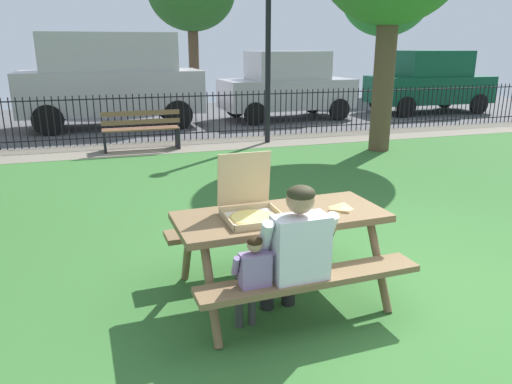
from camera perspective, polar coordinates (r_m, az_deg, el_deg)
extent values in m
cube|color=#386E31|center=(6.26, 7.60, -3.51)|extent=(28.00, 11.99, 0.02)
cube|color=gray|center=(11.11, -3.81, 5.64)|extent=(28.00, 1.40, 0.01)
cube|color=#515154|center=(15.35, -7.67, 8.64)|extent=(28.00, 7.37, 0.01)
cube|color=brown|center=(4.18, 2.93, -2.92)|extent=(1.84, 0.85, 0.06)
cube|color=brown|center=(3.79, 6.43, -10.07)|extent=(1.81, 0.37, 0.05)
cube|color=brown|center=(4.80, 0.10, -4.02)|extent=(1.81, 0.37, 0.05)
cylinder|color=brown|center=(3.76, -5.28, -11.79)|extent=(0.09, 0.44, 0.74)
cylinder|color=brown|center=(4.48, -8.03, -6.94)|extent=(0.09, 0.44, 0.74)
cylinder|color=brown|center=(4.32, 14.19, -8.26)|extent=(0.09, 0.44, 0.74)
cylinder|color=brown|center=(4.97, 8.89, -4.57)|extent=(0.09, 0.44, 0.74)
cube|color=tan|center=(4.02, -0.34, -3.18)|extent=(0.48, 0.48, 0.01)
cube|color=silver|center=(4.01, -0.34, -3.08)|extent=(0.44, 0.44, 0.00)
cube|color=tan|center=(3.81, 0.74, -3.89)|extent=(0.47, 0.02, 0.04)
cube|color=tan|center=(4.21, -1.32, -1.81)|extent=(0.47, 0.02, 0.04)
cube|color=tan|center=(3.95, -3.47, -3.15)|extent=(0.02, 0.47, 0.04)
cube|color=tan|center=(4.08, 2.69, -2.45)|extent=(0.02, 0.47, 0.04)
cube|color=tan|center=(4.15, -1.41, 1.59)|extent=(0.47, 0.08, 0.46)
cylinder|color=tan|center=(4.01, -0.34, -3.02)|extent=(0.40, 0.40, 0.01)
cylinder|color=#F9E275|center=(4.01, -0.34, -2.92)|extent=(0.36, 0.36, 0.00)
pyramid|color=#EED46A|center=(4.37, 9.94, -1.77)|extent=(0.27, 0.29, 0.01)
cube|color=tan|center=(4.25, 9.70, -2.22)|extent=(0.16, 0.13, 0.02)
cylinder|color=black|center=(4.16, 1.26, -10.79)|extent=(0.12, 0.12, 0.44)
cylinder|color=black|center=(3.88, 2.42, -8.86)|extent=(0.17, 0.43, 0.15)
cylinder|color=black|center=(4.23, 3.83, -10.33)|extent=(0.12, 0.12, 0.44)
cylinder|color=black|center=(3.95, 5.14, -8.40)|extent=(0.17, 0.43, 0.15)
cube|color=silver|center=(3.65, 5.20, -6.69)|extent=(0.43, 0.24, 0.52)
cylinder|color=silver|center=(3.55, 1.08, -5.45)|extent=(0.10, 0.21, 0.31)
cylinder|color=silver|center=(3.76, 8.52, -4.36)|extent=(0.10, 0.21, 0.31)
sphere|color=tan|center=(3.53, 5.22, -0.90)|extent=(0.21, 0.21, 0.21)
ellipsoid|color=#2E2B19|center=(3.50, 5.31, -0.17)|extent=(0.21, 0.20, 0.12)
cylinder|color=#3C3C3C|center=(3.91, -2.01, -12.75)|extent=(0.06, 0.06, 0.44)
cylinder|color=#3C3C3C|center=(3.71, -1.50, -10.39)|extent=(0.09, 0.23, 0.08)
cylinder|color=#3C3C3C|center=(3.94, -0.49, -12.49)|extent=(0.06, 0.06, 0.44)
cylinder|color=#3C3C3C|center=(3.74, 0.08, -10.13)|extent=(0.09, 0.23, 0.08)
cube|color=#8C72A5|center=(3.57, -0.10, -9.27)|extent=(0.23, 0.13, 0.28)
cylinder|color=#8C72A5|center=(3.53, -2.41, -8.61)|extent=(0.05, 0.11, 0.17)
cylinder|color=#8C72A5|center=(3.61, 1.85, -7.97)|extent=(0.05, 0.11, 0.17)
sphere|color=tan|center=(3.50, -0.17, -6.20)|extent=(0.11, 0.11, 0.11)
ellipsoid|color=black|center=(3.48, -0.14, -5.83)|extent=(0.11, 0.11, 0.06)
cylinder|color=black|center=(11.64, -4.73, 11.21)|extent=(22.79, 0.03, 0.03)
cylinder|color=black|center=(11.75, -4.63, 7.08)|extent=(22.79, 0.03, 0.03)
cylinder|color=black|center=(11.61, -27.45, 7.06)|extent=(0.02, 0.02, 1.10)
cylinder|color=black|center=(11.58, -26.76, 7.14)|extent=(0.02, 0.02, 1.10)
cylinder|color=black|center=(11.56, -26.08, 7.21)|extent=(0.02, 0.02, 1.10)
cylinder|color=black|center=(11.54, -25.38, 7.29)|extent=(0.02, 0.02, 1.10)
cylinder|color=black|center=(11.52, -24.69, 7.36)|extent=(0.02, 0.02, 1.10)
cylinder|color=black|center=(11.50, -23.99, 7.43)|extent=(0.02, 0.02, 1.10)
cylinder|color=black|center=(11.49, -23.29, 7.50)|extent=(0.02, 0.02, 1.10)
cylinder|color=black|center=(11.47, -22.59, 7.57)|extent=(0.02, 0.02, 1.10)
cylinder|color=black|center=(11.46, -21.89, 7.64)|extent=(0.02, 0.02, 1.10)
cylinder|color=black|center=(11.45, -21.18, 7.71)|extent=(0.02, 0.02, 1.10)
cylinder|color=black|center=(11.44, -20.48, 7.77)|extent=(0.02, 0.02, 1.10)
cylinder|color=black|center=(11.43, -19.77, 7.84)|extent=(0.02, 0.02, 1.10)
cylinder|color=black|center=(11.43, -19.06, 7.91)|extent=(0.02, 0.02, 1.10)
cylinder|color=black|center=(11.42, -18.35, 7.97)|extent=(0.02, 0.02, 1.10)
cylinder|color=black|center=(11.42, -17.64, 8.03)|extent=(0.02, 0.02, 1.10)
cylinder|color=black|center=(11.42, -16.93, 8.09)|extent=(0.02, 0.02, 1.10)
cylinder|color=black|center=(11.42, -16.22, 8.15)|extent=(0.02, 0.02, 1.10)
cylinder|color=black|center=(11.42, -15.51, 8.21)|extent=(0.02, 0.02, 1.10)
cylinder|color=black|center=(11.43, -14.80, 8.27)|extent=(0.02, 0.02, 1.10)
cylinder|color=black|center=(11.44, -14.09, 8.32)|extent=(0.02, 0.02, 1.10)
cylinder|color=black|center=(11.44, -13.39, 8.38)|extent=(0.02, 0.02, 1.10)
cylinder|color=black|center=(11.45, -12.68, 8.43)|extent=(0.02, 0.02, 1.10)
cylinder|color=black|center=(11.47, -11.97, 8.49)|extent=(0.02, 0.02, 1.10)
cylinder|color=black|center=(11.48, -11.27, 8.54)|extent=(0.02, 0.02, 1.10)
cylinder|color=black|center=(11.49, -10.56, 8.59)|extent=(0.02, 0.02, 1.10)
cylinder|color=black|center=(11.51, -9.86, 8.63)|extent=(0.02, 0.02, 1.10)
cylinder|color=black|center=(11.53, -9.16, 8.68)|extent=(0.02, 0.02, 1.10)
cylinder|color=black|center=(11.55, -8.46, 8.72)|extent=(0.02, 0.02, 1.10)
cylinder|color=black|center=(11.57, -7.77, 8.77)|extent=(0.02, 0.02, 1.10)
cylinder|color=black|center=(11.60, -7.07, 8.81)|extent=(0.02, 0.02, 1.10)
cylinder|color=black|center=(11.62, -6.38, 8.85)|extent=(0.02, 0.02, 1.10)
cylinder|color=black|center=(11.65, -5.70, 8.89)|extent=(0.02, 0.02, 1.10)
cylinder|color=black|center=(11.68, -5.01, 8.93)|extent=(0.02, 0.02, 1.10)
cylinder|color=black|center=(11.71, -4.33, 8.96)|extent=(0.02, 0.02, 1.10)
cylinder|color=black|center=(11.74, -3.65, 9.00)|extent=(0.02, 0.02, 1.10)
cylinder|color=black|center=(11.77, -2.98, 9.03)|extent=(0.02, 0.02, 1.10)
cylinder|color=black|center=(11.81, -2.31, 9.07)|extent=(0.02, 0.02, 1.10)
cylinder|color=black|center=(11.84, -1.65, 9.10)|extent=(0.02, 0.02, 1.10)
cylinder|color=black|center=(11.88, -0.98, 9.13)|extent=(0.02, 0.02, 1.10)
cylinder|color=black|center=(11.92, -0.33, 9.15)|extent=(0.02, 0.02, 1.10)
cylinder|color=black|center=(11.96, 0.33, 9.18)|extent=(0.02, 0.02, 1.10)
cylinder|color=black|center=(12.00, 0.98, 9.21)|extent=(0.02, 0.02, 1.10)
cylinder|color=black|center=(12.05, 1.62, 9.23)|extent=(0.02, 0.02, 1.10)
cylinder|color=black|center=(12.09, 2.26, 9.25)|extent=(0.02, 0.02, 1.10)
cylinder|color=black|center=(12.14, 2.90, 9.27)|extent=(0.02, 0.02, 1.10)
cylinder|color=black|center=(12.19, 3.53, 9.29)|extent=(0.02, 0.02, 1.10)
cylinder|color=black|center=(12.24, 4.15, 9.31)|extent=(0.02, 0.02, 1.10)
cylinder|color=black|center=(12.29, 4.77, 9.33)|extent=(0.02, 0.02, 1.10)
cylinder|color=black|center=(12.34, 5.39, 9.35)|extent=(0.02, 0.02, 1.10)
cylinder|color=black|center=(12.40, 5.99, 9.36)|extent=(0.02, 0.02, 1.10)
cylinder|color=black|center=(12.45, 6.60, 9.38)|extent=(0.02, 0.02, 1.10)
cylinder|color=black|center=(12.51, 7.20, 9.39)|extent=(0.02, 0.02, 1.10)
cylinder|color=black|center=(12.57, 7.79, 9.40)|extent=(0.02, 0.02, 1.10)
cylinder|color=black|center=(12.63, 8.38, 9.41)|extent=(0.02, 0.02, 1.10)
cylinder|color=black|center=(12.69, 8.96, 9.42)|extent=(0.02, 0.02, 1.10)
cylinder|color=black|center=(12.75, 9.54, 9.43)|extent=(0.02, 0.02, 1.10)
cylinder|color=black|center=(12.81, 10.11, 9.44)|extent=(0.02, 0.02, 1.10)
cylinder|color=black|center=(12.88, 10.68, 9.44)|extent=(0.02, 0.02, 1.10)
cylinder|color=black|center=(12.94, 11.24, 9.45)|extent=(0.02, 0.02, 1.10)
cylinder|color=black|center=(13.01, 11.79, 9.45)|extent=(0.02, 0.02, 1.10)
cylinder|color=black|center=(13.08, 12.34, 9.46)|extent=(0.02, 0.02, 1.10)
cylinder|color=black|center=(13.15, 12.88, 9.46)|extent=(0.02, 0.02, 1.10)
cylinder|color=black|center=(13.22, 13.42, 9.46)|extent=(0.02, 0.02, 1.10)
cylinder|color=black|center=(13.29, 13.95, 9.46)|extent=(0.02, 0.02, 1.10)
cylinder|color=black|center=(13.36, 14.48, 9.47)|extent=(0.02, 0.02, 1.10)
cylinder|color=black|center=(13.43, 15.00, 9.46)|extent=(0.02, 0.02, 1.10)
cylinder|color=black|center=(13.51, 15.51, 9.46)|extent=(0.02, 0.02, 1.10)
cylinder|color=black|center=(13.58, 16.02, 9.46)|extent=(0.02, 0.02, 1.10)
cylinder|color=black|center=(13.66, 16.52, 9.46)|extent=(0.02, 0.02, 1.10)
cylinder|color=black|center=(13.74, 17.02, 9.46)|extent=(0.02, 0.02, 1.10)
cylinder|color=black|center=(13.82, 17.51, 9.45)|extent=(0.02, 0.02, 1.10)
cylinder|color=black|center=(13.90, 18.00, 9.45)|extent=(0.02, 0.02, 1.10)
cylinder|color=black|center=(13.98, 18.48, 9.44)|extent=(0.02, 0.02, 1.10)
cylinder|color=black|center=(14.06, 18.95, 9.44)|extent=(0.02, 0.02, 1.10)
cylinder|color=black|center=(14.14, 19.42, 9.43)|extent=(0.02, 0.02, 1.10)
cylinder|color=black|center=(14.22, 19.88, 9.42)|extent=(0.02, 0.02, 1.10)
cylinder|color=black|center=(14.31, 20.34, 9.42)|extent=(0.02, 0.02, 1.10)
cylinder|color=black|center=(14.39, 20.80, 9.41)|extent=(0.02, 0.02, 1.10)
cylinder|color=black|center=(14.48, 21.24, 9.40)|extent=(0.02, 0.02, 1.10)
cylinder|color=black|center=(14.57, 21.69, 9.39)|extent=(0.02, 0.02, 1.10)
cylinder|color=black|center=(14.65, 22.12, 9.38)|extent=(0.02, 0.02, 1.10)
cylinder|color=black|center=(14.74, 22.55, 9.37)|extent=(0.02, 0.02, 1.10)
cylinder|color=black|center=(14.83, 22.98, 9.36)|extent=(0.02, 0.02, 1.10)
cylinder|color=black|center=(14.92, 23.40, 9.35)|extent=(0.02, 0.02, 1.10)
cylinder|color=black|center=(15.01, 23.82, 9.34)|extent=(0.02, 0.02, 1.10)
cylinder|color=black|center=(15.11, 24.23, 9.33)|extent=(0.02, 0.02, 1.10)
cylinder|color=black|center=(15.20, 24.64, 9.32)|extent=(0.02, 0.02, 1.10)
cylinder|color=black|center=(15.29, 25.04, 9.31)|extent=(0.02, 0.02, 1.10)
cylinder|color=black|center=(15.39, 25.43, 9.30)|extent=(0.02, 0.02, 1.10)
cylinder|color=black|center=(15.48, 25.82, 9.29)|extent=(0.02, 0.02, 1.10)
cylinder|color=black|center=(15.58, 26.21, 9.27)|extent=(0.02, 0.02, 1.10)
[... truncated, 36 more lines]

